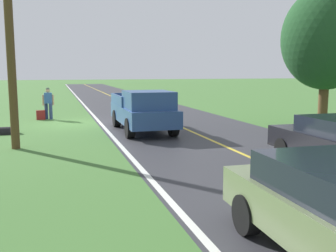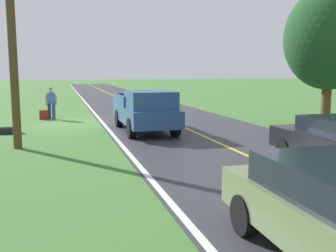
% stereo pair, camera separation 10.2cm
% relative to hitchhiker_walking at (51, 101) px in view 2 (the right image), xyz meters
% --- Properties ---
extents(ground_plane, '(200.00, 200.00, 0.00)m').
position_rel_hitchhiker_walking_xyz_m(ground_plane, '(-1.42, 2.17, -0.98)').
color(ground_plane, '#427033').
extents(road_surface, '(7.41, 120.00, 0.00)m').
position_rel_hitchhiker_walking_xyz_m(road_surface, '(-6.07, 2.17, -0.98)').
color(road_surface, '#333338').
rests_on(road_surface, ground).
extents(lane_edge_line, '(0.16, 117.60, 0.00)m').
position_rel_hitchhiker_walking_xyz_m(lane_edge_line, '(-2.54, 2.17, -0.98)').
color(lane_edge_line, silver).
rests_on(lane_edge_line, ground).
extents(lane_centre_line, '(0.14, 117.60, 0.00)m').
position_rel_hitchhiker_walking_xyz_m(lane_centre_line, '(-6.07, 2.17, -0.98)').
color(lane_centre_line, gold).
rests_on(lane_centre_line, ground).
extents(hitchhiker_walking, '(0.62, 0.51, 1.75)m').
position_rel_hitchhiker_walking_xyz_m(hitchhiker_walking, '(0.00, 0.00, 0.00)').
color(hitchhiker_walking, navy).
rests_on(hitchhiker_walking, ground).
extents(suitcase_carried, '(0.47, 0.23, 0.51)m').
position_rel_hitchhiker_walking_xyz_m(suitcase_carried, '(0.41, 0.11, -0.72)').
color(suitcase_carried, maroon).
rests_on(suitcase_carried, ground).
extents(pickup_truck_passing, '(2.11, 5.41, 1.82)m').
position_rel_hitchhiker_walking_xyz_m(pickup_truck_passing, '(-4.05, 5.84, -0.01)').
color(pickup_truck_passing, '#2D4C84').
rests_on(pickup_truck_passing, ground).
extents(tree_far_side_near, '(3.90, 3.90, 6.30)m').
position_rel_hitchhiker_walking_xyz_m(tree_far_side_near, '(-11.85, 7.59, 3.06)').
color(tree_far_side_near, brown).
rests_on(tree_far_side_near, ground).
extents(utility_pole_roadside, '(0.28, 0.28, 7.19)m').
position_rel_hitchhiker_walking_xyz_m(utility_pole_roadside, '(0.99, 8.20, 2.61)').
color(utility_pole_roadside, brown).
rests_on(utility_pole_roadside, ground).
extents(drainage_culvert, '(0.80, 0.60, 0.60)m').
position_rel_hitchhiker_walking_xyz_m(drainage_culvert, '(1.62, 4.77, -0.98)').
color(drainage_culvert, black).
rests_on(drainage_culvert, ground).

